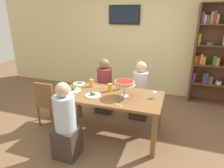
# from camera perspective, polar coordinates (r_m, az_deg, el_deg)

# --- Properties ---
(ground_plane) EXTENTS (12.00, 12.00, 0.00)m
(ground_plane) POSITION_cam_1_polar(r_m,az_deg,el_deg) (3.63, -0.52, -13.84)
(ground_plane) COLOR brown
(rear_partition) EXTENTS (8.00, 0.12, 2.80)m
(rear_partition) POSITION_cam_1_polar(r_m,az_deg,el_deg) (5.18, 7.66, 12.92)
(rear_partition) COLOR beige
(rear_partition) RESTS_ON ground_plane
(dining_table) EXTENTS (1.70, 0.87, 0.74)m
(dining_table) POSITION_cam_1_polar(r_m,az_deg,el_deg) (3.32, -0.56, -4.46)
(dining_table) COLOR brown
(dining_table) RESTS_ON ground_plane
(bookshelf) EXTENTS (1.12, 0.30, 2.21)m
(bookshelf) POSITION_cam_1_polar(r_m,az_deg,el_deg) (5.01, 28.58, 7.45)
(bookshelf) COLOR brown
(bookshelf) RESTS_ON ground_plane
(television) EXTENTS (0.77, 0.05, 0.45)m
(television) POSITION_cam_1_polar(r_m,az_deg,el_deg) (5.14, 3.53, 19.14)
(television) COLOR black
(diner_near_left) EXTENTS (0.34, 0.34, 1.15)m
(diner_near_left) POSITION_cam_1_polar(r_m,az_deg,el_deg) (2.97, -13.06, -11.66)
(diner_near_left) COLOR #382D28
(diner_near_left) RESTS_ON ground_plane
(diner_far_left) EXTENTS (0.34, 0.34, 1.15)m
(diner_far_left) POSITION_cam_1_polar(r_m,az_deg,el_deg) (4.15, -2.13, -1.65)
(diner_far_left) COLOR #382D28
(diner_far_left) RESTS_ON ground_plane
(diner_far_right) EXTENTS (0.34, 0.34, 1.15)m
(diner_far_right) POSITION_cam_1_polar(r_m,az_deg,el_deg) (3.97, 7.92, -2.92)
(diner_far_right) COLOR #382D28
(diner_far_right) RESTS_ON ground_plane
(chair_head_west) EXTENTS (0.40, 0.40, 0.87)m
(chair_head_west) POSITION_cam_1_polar(r_m,az_deg,el_deg) (3.82, -17.64, -4.74)
(chair_head_west) COLOR brown
(chair_head_west) RESTS_ON ground_plane
(deep_dish_pizza_stand) EXTENTS (0.35, 0.35, 0.26)m
(deep_dish_pizza_stand) POSITION_cam_1_polar(r_m,az_deg,el_deg) (3.13, 3.58, 0.09)
(deep_dish_pizza_stand) COLOR silver
(deep_dish_pizza_stand) RESTS_ON dining_table
(salad_plate_near_diner) EXTENTS (0.22, 0.22, 0.05)m
(salad_plate_near_diner) POSITION_cam_1_polar(r_m,az_deg,el_deg) (3.79, -9.33, 0.12)
(salad_plate_near_diner) COLOR white
(salad_plate_near_diner) RESTS_ON dining_table
(salad_plate_far_diner) EXTENTS (0.25, 0.25, 0.07)m
(salad_plate_far_diner) POSITION_cam_1_polar(r_m,az_deg,el_deg) (3.24, -5.48, -3.15)
(salad_plate_far_diner) COLOR white
(salad_plate_far_diner) RESTS_ON dining_table
(salad_plate_spare) EXTENTS (0.26, 0.26, 0.07)m
(salad_plate_spare) POSITION_cam_1_polar(r_m,az_deg,el_deg) (3.50, -11.01, -1.60)
(salad_plate_spare) COLOR white
(salad_plate_spare) RESTS_ON dining_table
(beer_glass_amber_tall) EXTENTS (0.08, 0.08, 0.14)m
(beer_glass_amber_tall) POSITION_cam_1_polar(r_m,az_deg,el_deg) (3.39, -0.59, -0.99)
(beer_glass_amber_tall) COLOR gold
(beer_glass_amber_tall) RESTS_ON dining_table
(beer_glass_amber_short) EXTENTS (0.07, 0.07, 0.16)m
(beer_glass_amber_short) POSITION_cam_1_polar(r_m,az_deg,el_deg) (3.47, 2.14, -0.31)
(beer_glass_amber_short) COLOR gold
(beer_glass_amber_short) RESTS_ON dining_table
(beer_glass_amber_spare) EXTENTS (0.08, 0.08, 0.13)m
(beer_glass_amber_spare) POSITION_cam_1_polar(r_m,az_deg,el_deg) (3.63, -5.82, 0.31)
(beer_glass_amber_spare) COLOR gold
(beer_glass_amber_spare) RESTS_ON dining_table
(water_glass_clear_near) EXTENTS (0.06, 0.06, 0.10)m
(water_glass_clear_near) POSITION_cam_1_polar(r_m,az_deg,el_deg) (3.20, 12.07, -3.11)
(water_glass_clear_near) COLOR white
(water_glass_clear_near) RESTS_ON dining_table
(cutlery_fork_near) EXTENTS (0.17, 0.08, 0.00)m
(cutlery_fork_near) POSITION_cam_1_polar(r_m,az_deg,el_deg) (2.93, 1.64, -5.91)
(cutlery_fork_near) COLOR silver
(cutlery_fork_near) RESTS_ON dining_table
(cutlery_knife_near) EXTENTS (0.18, 0.05, 0.00)m
(cutlery_knife_near) POSITION_cam_1_polar(r_m,az_deg,el_deg) (3.60, -3.64, -0.86)
(cutlery_knife_near) COLOR silver
(cutlery_knife_near) RESTS_ON dining_table
(cutlery_fork_far) EXTENTS (0.17, 0.08, 0.00)m
(cutlery_fork_far) POSITION_cam_1_polar(r_m,az_deg,el_deg) (3.60, -0.45, -0.81)
(cutlery_fork_far) COLOR silver
(cutlery_fork_far) RESTS_ON dining_table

